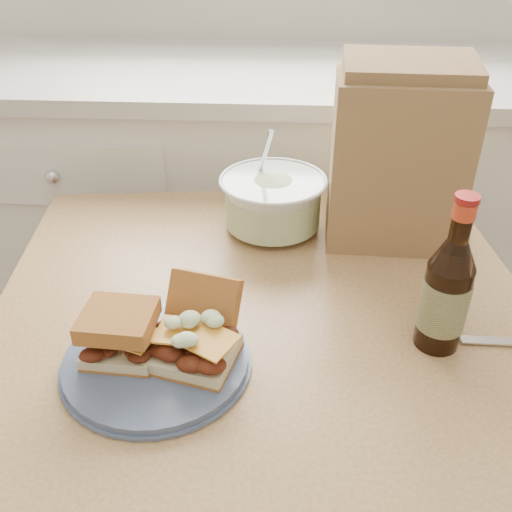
# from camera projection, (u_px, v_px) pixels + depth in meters

# --- Properties ---
(cabinet_run) EXTENTS (2.50, 0.64, 0.94)m
(cabinet_run) POSITION_uv_depth(u_px,v_px,m) (263.00, 219.00, 1.77)
(cabinet_run) COLOR white
(cabinet_run) RESTS_ON ground
(dining_table) EXTENTS (0.99, 0.99, 0.75)m
(dining_table) POSITION_uv_depth(u_px,v_px,m) (265.00, 362.00, 1.00)
(dining_table) COLOR tan
(dining_table) RESTS_ON ground
(plate) EXTENTS (0.27, 0.27, 0.02)m
(plate) POSITION_uv_depth(u_px,v_px,m) (157.00, 361.00, 0.83)
(plate) COLOR #495877
(plate) RESTS_ON dining_table
(sandwich_left) EXTENTS (0.11, 0.10, 0.07)m
(sandwich_left) POSITION_uv_depth(u_px,v_px,m) (120.00, 333.00, 0.81)
(sandwich_left) COLOR beige
(sandwich_left) RESTS_ON plate
(sandwich_right) EXTENTS (0.14, 0.18, 0.10)m
(sandwich_right) POSITION_uv_depth(u_px,v_px,m) (197.00, 331.00, 0.82)
(sandwich_right) COLOR beige
(sandwich_right) RESTS_ON plate
(coleslaw_bowl) EXTENTS (0.21, 0.21, 0.21)m
(coleslaw_bowl) POSITION_uv_depth(u_px,v_px,m) (273.00, 204.00, 1.14)
(coleslaw_bowl) COLOR silver
(coleslaw_bowl) RESTS_ON dining_table
(beer_bottle) EXTENTS (0.07, 0.07, 0.25)m
(beer_bottle) POSITION_uv_depth(u_px,v_px,m) (446.00, 293.00, 0.82)
(beer_bottle) COLOR black
(beer_bottle) RESTS_ON dining_table
(paper_bag) EXTENTS (0.25, 0.17, 0.32)m
(paper_bag) POSITION_uv_depth(u_px,v_px,m) (397.00, 162.00, 1.06)
(paper_bag) COLOR olive
(paper_bag) RESTS_ON dining_table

